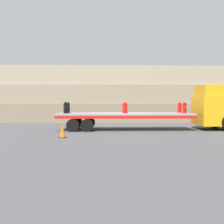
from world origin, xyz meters
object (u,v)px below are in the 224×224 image
at_px(fire_hydrant_red_near_1, 125,108).
at_px(fire_hydrant_red_far_2, 180,108).
at_px(traffic_cone, 62,131).
at_px(fire_hydrant_red_near_2, 184,108).
at_px(fire_hydrant_red_far_1, 124,108).
at_px(truck_cab, 216,107).
at_px(fire_hydrant_black_far_0, 68,108).
at_px(flatbed_trailer, 116,116).
at_px(fire_hydrant_black_near_0, 65,108).

height_order(fire_hydrant_red_near_1, fire_hydrant_red_far_2, same).
xyz_separation_m(fire_hydrant_red_near_1, traffic_cone, (-3.67, -3.46, -1.21)).
relative_size(fire_hydrant_red_near_2, fire_hydrant_red_far_2, 1.00).
bearing_deg(fire_hydrant_red_far_1, fire_hydrant_red_near_2, -15.35).
bearing_deg(truck_cab, fire_hydrant_black_far_0, 176.99).
distance_m(flatbed_trailer, fire_hydrant_black_near_0, 3.53).
relative_size(fire_hydrant_black_near_0, fire_hydrant_black_far_0, 1.00).
relative_size(fire_hydrant_red_far_1, fire_hydrant_red_near_2, 1.00).
bearing_deg(traffic_cone, fire_hydrant_red_near_1, 43.37).
relative_size(fire_hydrant_black_near_0, traffic_cone, 1.10).
xyz_separation_m(fire_hydrant_red_far_2, traffic_cone, (-7.72, -4.58, -1.21)).
bearing_deg(fire_hydrant_red_far_1, flatbed_trailer, -138.02).
xyz_separation_m(flatbed_trailer, fire_hydrant_black_far_0, (-3.44, 0.56, 0.58)).
xyz_separation_m(truck_cab, fire_hydrant_red_far_2, (-2.47, 0.56, -0.03)).
height_order(flatbed_trailer, fire_hydrant_black_near_0, fire_hydrant_black_near_0).
distance_m(truck_cab, traffic_cone, 11.02).
xyz_separation_m(truck_cab, traffic_cone, (-10.19, -4.02, -1.24)).
xyz_separation_m(fire_hydrant_red_far_1, fire_hydrant_red_far_2, (4.05, 0.00, 0.00)).
bearing_deg(fire_hydrant_red_near_1, fire_hydrant_black_near_0, 180.00).
distance_m(fire_hydrant_red_near_1, traffic_cone, 5.19).
relative_size(fire_hydrant_red_near_1, fire_hydrant_red_near_2, 1.00).
bearing_deg(fire_hydrant_red_far_2, fire_hydrant_red_far_1, 180.00).
xyz_separation_m(fire_hydrant_red_near_2, traffic_cone, (-7.72, -3.46, -1.21)).
bearing_deg(truck_cab, fire_hydrant_red_near_2, -167.30).
bearing_deg(fire_hydrant_red_near_1, truck_cab, 4.88).
bearing_deg(fire_hydrant_black_near_0, fire_hydrant_red_far_1, 15.35).
distance_m(fire_hydrant_red_far_1, fire_hydrant_red_near_2, 4.20).
height_order(fire_hydrant_black_far_0, traffic_cone, fire_hydrant_black_far_0).
xyz_separation_m(flatbed_trailer, fire_hydrant_black_near_0, (-3.44, -0.56, 0.58)).
height_order(truck_cab, flatbed_trailer, truck_cab).
height_order(flatbed_trailer, fire_hydrant_black_far_0, fire_hydrant_black_far_0).
height_order(fire_hydrant_black_near_0, fire_hydrant_red_near_1, same).
bearing_deg(flatbed_trailer, fire_hydrant_red_near_1, -41.98).
distance_m(flatbed_trailer, fire_hydrant_black_far_0, 3.53).
relative_size(fire_hydrant_black_far_0, fire_hydrant_red_far_2, 1.00).
bearing_deg(fire_hydrant_black_near_0, fire_hydrant_red_far_2, 7.81).
bearing_deg(fire_hydrant_red_near_2, fire_hydrant_black_far_0, 172.19).
bearing_deg(fire_hydrant_black_far_0, flatbed_trailer, -9.20).
relative_size(flatbed_trailer, fire_hydrant_black_near_0, 12.18).
height_order(fire_hydrant_black_near_0, fire_hydrant_red_far_2, same).
bearing_deg(traffic_cone, fire_hydrant_red_far_2, 30.66).
bearing_deg(flatbed_trailer, traffic_cone, -127.17).
distance_m(flatbed_trailer, fire_hydrant_red_near_1, 1.02).
distance_m(fire_hydrant_black_near_0, traffic_cone, 3.69).
xyz_separation_m(flatbed_trailer, fire_hydrant_red_far_2, (4.67, 0.56, 0.58)).
bearing_deg(fire_hydrant_red_far_1, fire_hydrant_black_far_0, 180.00).
bearing_deg(fire_hydrant_red_far_2, fire_hydrant_red_near_2, -90.00).
relative_size(fire_hydrant_black_far_0, fire_hydrant_red_near_2, 1.00).
height_order(flatbed_trailer, traffic_cone, flatbed_trailer).
height_order(fire_hydrant_black_near_0, fire_hydrant_black_far_0, same).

